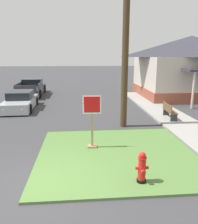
{
  "coord_description": "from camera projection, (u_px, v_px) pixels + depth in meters",
  "views": [
    {
      "loc": [
        1.06,
        -5.99,
        3.64
      ],
      "look_at": [
        1.85,
        3.15,
        1.36
      ],
      "focal_mm": 36.23,
      "sensor_mm": 36.0,
      "label": 1
    }
  ],
  "objects": [
    {
      "name": "ground_plane",
      "position": [
        45.0,
        185.0,
        6.58
      ],
      "size": [
        160.0,
        160.0,
        0.0
      ],
      "primitive_type": "plane",
      "color": "#3D3D3F"
    },
    {
      "name": "grass_corner_patch",
      "position": [
        117.0,
        154.0,
        8.52
      ],
      "size": [
        5.84,
        5.43,
        0.08
      ],
      "primitive_type": "cube",
      "color": "#567F3D",
      "rests_on": "ground"
    },
    {
      "name": "sidewalk_strip",
      "position": [
        172.0,
        118.0,
        13.44
      ],
      "size": [
        2.2,
        18.98,
        0.12
      ],
      "primitive_type": "cube",
      "color": "#9E9B93",
      "rests_on": "ground"
    },
    {
      "name": "fire_hydrant",
      "position": [
        142.0,
        168.0,
        6.48
      ],
      "size": [
        0.38,
        0.34,
        0.93
      ],
      "color": "black",
      "rests_on": "grass_corner_patch"
    },
    {
      "name": "stop_sign",
      "position": [
        92.0,
        123.0,
        8.81
      ],
      "size": [
        0.72,
        0.3,
        2.12
      ],
      "color": "#A3845B",
      "rests_on": "grass_corner_patch"
    },
    {
      "name": "manhole_cover",
      "position": [
        52.0,
        147.0,
        9.28
      ],
      "size": [
        0.7,
        0.7,
        0.02
      ],
      "primitive_type": "cylinder",
      "color": "black",
      "rests_on": "ground"
    },
    {
      "name": "parked_sedan_silver",
      "position": [
        21.0,
        101.0,
        15.86
      ],
      "size": [
        2.04,
        4.44,
        1.25
      ],
      "color": "#ADB2B7",
      "rests_on": "ground"
    },
    {
      "name": "pickup_truck_charcoal",
      "position": [
        32.0,
        89.0,
        21.51
      ],
      "size": [
        2.28,
        5.62,
        1.48
      ],
      "color": "#38383D",
      "rests_on": "ground"
    },
    {
      "name": "street_bench",
      "position": [
        169.0,
        110.0,
        13.06
      ],
      "size": [
        0.51,
        1.55,
        0.85
      ],
      "color": "brown",
      "rests_on": "sidewalk_strip"
    },
    {
      "name": "utility_pole",
      "position": [
        126.0,
        19.0,
        10.75
      ],
      "size": [
        1.67,
        0.33,
        10.36
      ],
      "color": "#42301E",
      "rests_on": "ground"
    },
    {
      "name": "corner_house",
      "position": [
        189.0,
        66.0,
        20.29
      ],
      "size": [
        8.98,
        8.74,
        5.37
      ],
      "color": "brown",
      "rests_on": "ground"
    }
  ]
}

